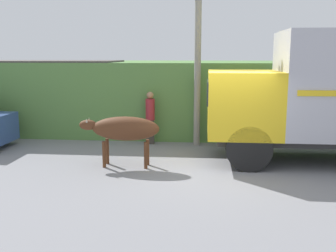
{
  "coord_description": "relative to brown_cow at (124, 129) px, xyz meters",
  "views": [
    {
      "loc": [
        -0.44,
        -9.76,
        2.91
      ],
      "look_at": [
        -1.44,
        0.65,
        1.02
      ],
      "focal_mm": 42.0,
      "sensor_mm": 36.0,
      "label": 1
    }
  ],
  "objects": [
    {
      "name": "ground_plane",
      "position": [
        2.56,
        -0.18,
        -1.0
      ],
      "size": [
        60.0,
        60.0,
        0.0
      ],
      "primitive_type": "plane",
      "color": "gray"
    },
    {
      "name": "hillside_embankment",
      "position": [
        2.56,
        6.13,
        0.33
      ],
      "size": [
        32.0,
        6.2,
        2.65
      ],
      "color": "#568442",
      "rests_on": "ground_plane"
    },
    {
      "name": "building_backdrop",
      "position": [
        -4.28,
        4.43,
        0.37
      ],
      "size": [
        6.23,
        2.7,
        2.71
      ],
      "color": "#8CC69E",
      "rests_on": "ground_plane"
    },
    {
      "name": "brown_cow",
      "position": [
        0.0,
        0.0,
        0.0
      ],
      "size": [
        2.13,
        0.63,
        1.33
      ],
      "rotation": [
        0.0,
        0.0,
        0.18
      ],
      "color": "#512D19",
      "rests_on": "ground_plane"
    },
    {
      "name": "pedestrian_on_hill",
      "position": [
        0.31,
        2.72,
        -0.03
      ],
      "size": [
        0.32,
        0.32,
        1.74
      ],
      "rotation": [
        0.0,
        0.0,
        3.21
      ],
      "color": "#38332D",
      "rests_on": "ground_plane"
    },
    {
      "name": "utility_pole",
      "position": [
        1.85,
        2.68,
        1.82
      ],
      "size": [
        0.9,
        0.21,
        5.39
      ],
      "color": "gray",
      "rests_on": "ground_plane"
    }
  ]
}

